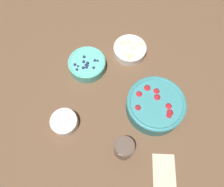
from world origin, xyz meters
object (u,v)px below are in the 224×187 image
at_px(bowl_bananas, 130,49).
at_px(jar_chocolate, 124,148).
at_px(bowl_cream, 64,122).
at_px(bowl_strawberries, 155,105).
at_px(bowl_blueberries, 87,64).

distance_m(bowl_bananas, jar_chocolate, 0.49).
distance_m(bowl_bananas, bowl_cream, 0.47).
distance_m(bowl_strawberries, bowl_blueberries, 0.37).
relative_size(bowl_strawberries, bowl_bananas, 1.55).
bearing_deg(bowl_strawberries, jar_chocolate, -34.57).
height_order(bowl_strawberries, jar_chocolate, jar_chocolate).
distance_m(bowl_blueberries, jar_chocolate, 0.43).
bearing_deg(bowl_bananas, jar_chocolate, -2.38).
relative_size(bowl_blueberries, jar_chocolate, 1.61).
height_order(bowl_strawberries, bowl_bananas, bowl_strawberries).
xyz_separation_m(bowl_bananas, jar_chocolate, (0.49, -0.02, 0.02)).
relative_size(bowl_cream, jar_chocolate, 1.05).
bearing_deg(bowl_cream, bowl_blueberries, 166.02).
bearing_deg(jar_chocolate, bowl_cream, -112.15).
bearing_deg(bowl_blueberries, jar_chocolate, 24.98).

